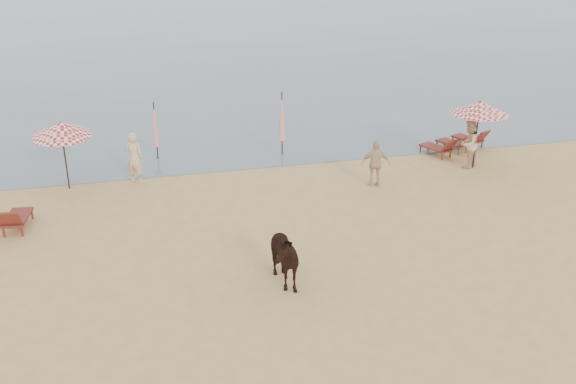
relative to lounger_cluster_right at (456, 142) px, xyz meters
The scene contains 10 objects.
ground 12.78m from the lounger_cluster_right, 128.68° to the right, with size 120.00×120.00×0.00m, color tan.
lounger_cluster_right is the anchor object (origin of this frame).
umbrella_open_left_b 14.42m from the lounger_cluster_right, behind, with size 1.87×1.90×2.38m.
umbrella_open_right 2.60m from the lounger_cluster_right, 98.24° to the right, with size 2.04×2.04×2.48m.
umbrella_closed_left 11.46m from the lounger_cluster_right, behind, with size 0.27×0.27×2.22m.
umbrella_closed_right 6.83m from the lounger_cluster_right, 168.94° to the left, with size 0.30×0.30×2.45m.
cow 12.03m from the lounger_cluster_right, 138.33° to the right, with size 0.80×1.76×1.49m, color black.
beachgoer_left 12.13m from the lounger_cluster_right, behind, with size 0.65×0.43×1.78m, color #DBAD89.
beachgoer_right_a 1.78m from the lounger_cluster_right, 105.06° to the right, with size 0.85×0.66×1.75m, color #D4A984.
beachgoer_right_b 5.08m from the lounger_cluster_right, 149.41° to the right, with size 0.94×0.39×1.60m, color tan.
Camera 1 is at (-4.17, -11.30, 8.04)m, focal length 40.00 mm.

